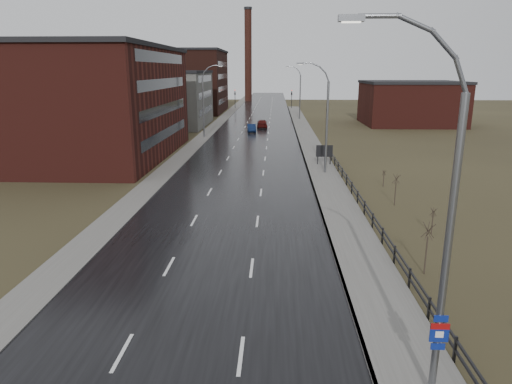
# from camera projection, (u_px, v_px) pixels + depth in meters

# --- Properties ---
(road) EXTENTS (14.00, 300.00, 0.06)m
(road) POSITION_uv_depth(u_px,v_px,m) (253.00, 139.00, 71.55)
(road) COLOR black
(road) RESTS_ON ground
(sidewalk_right) EXTENTS (3.20, 180.00, 0.18)m
(sidewalk_right) POSITION_uv_depth(u_px,v_px,m) (324.00, 175.00, 47.06)
(sidewalk_right) COLOR #595651
(sidewalk_right) RESTS_ON ground
(curb_right) EXTENTS (0.16, 180.00, 0.18)m
(curb_right) POSITION_uv_depth(u_px,v_px,m) (309.00, 175.00, 47.12)
(curb_right) COLOR slate
(curb_right) RESTS_ON ground
(sidewalk_left) EXTENTS (2.40, 260.00, 0.12)m
(sidewalk_left) POSITION_uv_depth(u_px,v_px,m) (201.00, 139.00, 71.88)
(sidewalk_left) COLOR #595651
(sidewalk_left) RESTS_ON ground
(warehouse_near) EXTENTS (22.44, 28.56, 13.50)m
(warehouse_near) POSITION_uv_depth(u_px,v_px,m) (77.00, 102.00, 56.19)
(warehouse_near) COLOR #471914
(warehouse_near) RESTS_ON ground
(warehouse_mid) EXTENTS (16.32, 20.40, 10.50)m
(warehouse_mid) POSITION_uv_depth(u_px,v_px,m) (165.00, 98.00, 88.30)
(warehouse_mid) COLOR slate
(warehouse_mid) RESTS_ON ground
(warehouse_far) EXTENTS (26.52, 24.48, 15.50)m
(warehouse_far) POSITION_uv_depth(u_px,v_px,m) (172.00, 81.00, 116.80)
(warehouse_far) COLOR #331611
(warehouse_far) RESTS_ON ground
(building_right) EXTENTS (18.36, 16.32, 8.50)m
(building_right) POSITION_uv_depth(u_px,v_px,m) (411.00, 103.00, 90.44)
(building_right) COLOR #471914
(building_right) RESTS_ON ground
(smokestack) EXTENTS (2.70, 2.70, 30.70)m
(smokestack) POSITION_uv_depth(u_px,v_px,m) (248.00, 55.00, 154.62)
(smokestack) COLOR #331611
(smokestack) RESTS_ON ground
(streetlight_main) EXTENTS (3.91, 0.29, 12.11)m
(streetlight_main) POSITION_uv_depth(u_px,v_px,m) (439.00, 227.00, 13.67)
(streetlight_main) COLOR slate
(streetlight_main) RESTS_ON ground
(streetlight_right_mid) EXTENTS (3.36, 0.28, 11.35)m
(streetlight_right_mid) POSITION_uv_depth(u_px,v_px,m) (324.00, 118.00, 46.54)
(streetlight_right_mid) COLOR slate
(streetlight_right_mid) RESTS_ON ground
(streetlight_left) EXTENTS (3.36, 0.28, 11.35)m
(streetlight_left) POSITION_uv_depth(u_px,v_px,m) (205.00, 101.00, 72.29)
(streetlight_left) COLOR slate
(streetlight_left) RESTS_ON ground
(streetlight_right_far) EXTENTS (3.36, 0.28, 11.35)m
(streetlight_right_far) POSITION_uv_depth(u_px,v_px,m) (299.00, 93.00, 98.64)
(streetlight_right_far) COLOR slate
(streetlight_right_far) RESTS_ON ground
(guardrail) EXTENTS (0.10, 53.05, 1.10)m
(guardrail) POSITION_uv_depth(u_px,v_px,m) (375.00, 222.00, 30.73)
(guardrail) COLOR black
(guardrail) RESTS_ON ground
(shrub_c) EXTENTS (0.68, 0.72, 2.88)m
(shrub_c) POSITION_uv_depth(u_px,v_px,m) (427.00, 247.00, 24.11)
(shrub_c) COLOR #382D23
(shrub_c) RESTS_ON ground
(shrub_d) EXTENTS (0.44, 0.46, 1.83)m
(shrub_d) POSITION_uv_depth(u_px,v_px,m) (433.00, 220.00, 30.16)
(shrub_d) COLOR #382D23
(shrub_d) RESTS_ON ground
(shrub_e) EXTENTS (0.60, 0.64, 2.56)m
(shrub_e) POSITION_uv_depth(u_px,v_px,m) (396.00, 189.00, 36.59)
(shrub_e) COLOR #382D23
(shrub_e) RESTS_ON ground
(shrub_f) EXTENTS (0.38, 0.40, 1.58)m
(shrub_f) POSITION_uv_depth(u_px,v_px,m) (384.00, 178.00, 42.61)
(shrub_f) COLOR #382D23
(shrub_f) RESTS_ON ground
(billboard) EXTENTS (1.88, 0.17, 2.39)m
(billboard) POSITION_uv_depth(u_px,v_px,m) (324.00, 152.00, 51.66)
(billboard) COLOR black
(billboard) RESTS_ON ground
(traffic_light_left) EXTENTS (0.58, 2.73, 5.30)m
(traffic_light_left) POSITION_uv_depth(u_px,v_px,m) (235.00, 92.00, 128.59)
(traffic_light_left) COLOR black
(traffic_light_left) RESTS_ON ground
(traffic_light_right) EXTENTS (0.58, 2.73, 5.30)m
(traffic_light_right) POSITION_uv_depth(u_px,v_px,m) (292.00, 92.00, 127.93)
(traffic_light_right) COLOR black
(traffic_light_right) RESTS_ON ground
(car_near) EXTENTS (1.87, 4.30, 1.37)m
(car_near) POSITION_uv_depth(u_px,v_px,m) (251.00, 128.00, 79.91)
(car_near) COLOR #0B1838
(car_near) RESTS_ON ground
(car_far) EXTENTS (2.14, 4.88, 1.64)m
(car_far) POSITION_uv_depth(u_px,v_px,m) (262.00, 124.00, 85.50)
(car_far) COLOR #420C0B
(car_far) RESTS_ON ground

